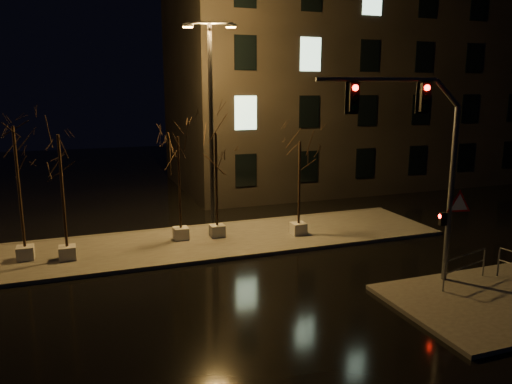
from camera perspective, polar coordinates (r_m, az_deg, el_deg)
name	(u,v)px	position (r m, az deg, el deg)	size (l,w,h in m)	color
ground	(249,294)	(17.44, -0.80, -11.56)	(90.00, 90.00, 0.00)	black
median	(205,242)	(22.81, -5.81, -5.67)	(22.00, 5.00, 0.15)	#403E39
sidewalk_corner	(499,301)	(18.57, 26.07, -11.09)	(7.00, 5.00, 0.15)	#403E39
building	(347,79)	(38.30, 10.39, 12.57)	(25.00, 12.00, 15.00)	black
tree_0	(16,157)	(21.36, -25.76, 3.63)	(1.80, 1.80, 5.48)	#A6A29B
tree_1	(60,163)	(20.73, -21.48, 3.09)	(1.80, 1.80, 5.16)	#A6A29B
tree_2	(179,160)	(22.27, -8.85, 3.65)	(1.80, 1.80, 4.81)	#A6A29B
tree_3	(216,157)	(22.48, -4.59, 4.06)	(1.80, 1.80, 4.92)	#A6A29B
tree_4	(300,163)	(22.90, 5.01, 3.37)	(1.80, 1.80, 4.49)	#A6A29B
traffic_signal_mast	(423,151)	(17.81, 18.55, 4.42)	(5.73, 1.15, 7.10)	#5A5D62
streetlight_main	(211,115)	(23.21, -5.17, 8.79)	(2.35, 1.03, 9.62)	black
guard_rail_a	(465,264)	(19.12, 22.79, -7.64)	(2.40, 0.71, 1.08)	#5A5D62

